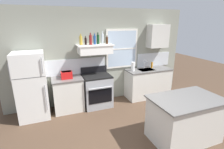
{
  "coord_description": "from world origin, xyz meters",
  "views": [
    {
      "loc": [
        -1.49,
        -2.51,
        2.33
      ],
      "look_at": [
        -0.05,
        1.2,
        1.1
      ],
      "focal_mm": 27.52,
      "sensor_mm": 36.0,
      "label": 1
    }
  ],
  "objects": [
    {
      "name": "toaster",
      "position": [
        -1.05,
        1.87,
        1.01
      ],
      "size": [
        0.3,
        0.2,
        0.19
      ],
      "color": "red",
      "rests_on": "counter_left_of_stove"
    },
    {
      "name": "back_wall",
      "position": [
        0.03,
        2.23,
        1.35
      ],
      "size": [
        5.4,
        0.11,
        2.7
      ],
      "color": "gray",
      "rests_on": "ground_plane"
    },
    {
      "name": "bottle_blue_liqueur",
      "position": [
        -0.25,
        1.98,
        1.87
      ],
      "size": [
        0.07,
        0.07,
        0.29
      ],
      "color": "#1E478C",
      "rests_on": "range_hood_shelf"
    },
    {
      "name": "upper_cabinet_right",
      "position": [
        1.8,
        2.04,
        1.9
      ],
      "size": [
        0.64,
        0.32,
        0.7
      ],
      "color": "silver"
    },
    {
      "name": "bottle_red_label_wine",
      "position": [
        -0.37,
        1.94,
        1.88
      ],
      "size": [
        0.07,
        0.07,
        0.31
      ],
      "color": "maroon",
      "rests_on": "range_hood_shelf"
    },
    {
      "name": "ground_plane",
      "position": [
        0.0,
        0.0,
        0.0
      ],
      "size": [
        16.0,
        16.0,
        0.0
      ],
      "primitive_type": "plane",
      "color": "#4C3828"
    },
    {
      "name": "sink_faucet",
      "position": [
        1.35,
        2.0,
        1.08
      ],
      "size": [
        0.03,
        0.17,
        0.28
      ],
      "color": "silver",
      "rests_on": "counter_right_with_sink"
    },
    {
      "name": "counter_right_with_sink",
      "position": [
        1.45,
        1.9,
        0.46
      ],
      "size": [
        1.43,
        0.63,
        0.91
      ],
      "color": "silver",
      "rests_on": "ground_plane"
    },
    {
      "name": "bottle_brown_stout",
      "position": [
        0.09,
        1.94,
        1.84
      ],
      "size": [
        0.06,
        0.06,
        0.23
      ],
      "color": "#381E0F",
      "rests_on": "range_hood_shelf"
    },
    {
      "name": "range_hood_shelf",
      "position": [
        -0.25,
        1.96,
        1.62
      ],
      "size": [
        0.96,
        0.52,
        0.24
      ],
      "color": "white"
    },
    {
      "name": "refrigerator",
      "position": [
        -1.9,
        1.84,
        0.83
      ],
      "size": [
        0.7,
        0.72,
        1.66
      ],
      "color": "white",
      "rests_on": "ground_plane"
    },
    {
      "name": "dish_soap_bottle",
      "position": [
        1.63,
        2.0,
        1.0
      ],
      "size": [
        0.06,
        0.06,
        0.18
      ],
      "primitive_type": "cylinder",
      "color": "orange",
      "rests_on": "counter_right_with_sink"
    },
    {
      "name": "bottle_balsamic_dark",
      "position": [
        -0.49,
        1.98,
        1.84
      ],
      "size": [
        0.06,
        0.06,
        0.22
      ],
      "color": "black",
      "rests_on": "range_hood_shelf"
    },
    {
      "name": "stove_range",
      "position": [
        -0.25,
        1.86,
        0.46
      ],
      "size": [
        0.76,
        0.69,
        1.09
      ],
      "color": "#9EA0A5",
      "rests_on": "ground_plane"
    },
    {
      "name": "paper_towel_roll",
      "position": [
        0.89,
        1.9,
        1.04
      ],
      "size": [
        0.11,
        0.11,
        0.27
      ],
      "primitive_type": "cylinder",
      "color": "white",
      "rests_on": "counter_right_with_sink"
    },
    {
      "name": "counter_left_of_stove",
      "position": [
        -1.05,
        1.9,
        0.46
      ],
      "size": [
        0.79,
        0.63,
        0.91
      ],
      "color": "silver",
      "rests_on": "ground_plane"
    },
    {
      "name": "kitchen_island",
      "position": [
        0.97,
        -0.21,
        0.46
      ],
      "size": [
        1.4,
        0.9,
        0.91
      ],
      "color": "silver",
      "rests_on": "ground_plane"
    },
    {
      "name": "bottle_dark_green_wine",
      "position": [
        -0.14,
        2.01,
        1.87
      ],
      "size": [
        0.07,
        0.07,
        0.31
      ],
      "color": "#143819",
      "rests_on": "range_hood_shelf"
    },
    {
      "name": "bottle_champagne_gold_foil",
      "position": [
        -0.61,
        1.99,
        1.87
      ],
      "size": [
        0.08,
        0.08,
        0.29
      ],
      "color": "#B29333",
      "rests_on": "range_hood_shelf"
    },
    {
      "name": "bottle_clear_tall",
      "position": [
        -0.02,
        2.0,
        1.89
      ],
      "size": [
        0.06,
        0.06,
        0.34
      ],
      "color": "silver",
      "rests_on": "range_hood_shelf"
    }
  ]
}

